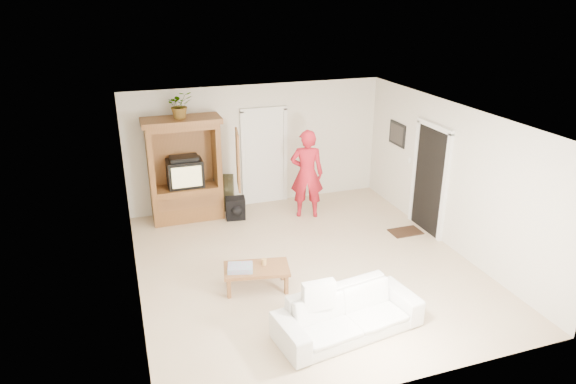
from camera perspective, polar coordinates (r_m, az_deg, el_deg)
name	(u,v)px	position (r m, az deg, el deg)	size (l,w,h in m)	color
floor	(306,266)	(8.86, 1.99, -8.20)	(6.00, 6.00, 0.00)	tan
ceiling	(308,116)	(7.90, 2.24, 8.39)	(6.00, 6.00, 0.00)	white
wall_back	(257,146)	(10.99, -3.46, 5.17)	(5.50, 5.50, 0.00)	silver
wall_front	(403,292)	(5.89, 12.68, -10.78)	(5.50, 5.50, 0.00)	silver
wall_left	(130,218)	(7.82, -17.11, -2.80)	(6.00, 6.00, 0.00)	silver
wall_right	(451,177)	(9.57, 17.71, 1.62)	(6.00, 6.00, 0.00)	silver
armoire	(186,176)	(10.51, -11.22, 1.75)	(1.82, 1.14, 2.10)	brown
door_back	(264,158)	(11.09, -2.64, 3.81)	(0.85, 0.05, 2.04)	white
doorway_right	(430,181)	(10.10, 15.46, 1.23)	(0.05, 0.90, 2.04)	black
framed_picture	(397,134)	(10.97, 12.06, 6.33)	(0.03, 0.60, 0.48)	black
doormat	(405,232)	(10.27, 12.92, -4.32)	(0.60, 0.40, 0.02)	#382316
plant	(180,105)	(10.09, -11.93, 9.46)	(0.47, 0.41, 0.52)	#4C7238
man	(307,174)	(10.40, 2.11, 2.04)	(0.67, 0.44, 1.84)	#AD1725
sofa	(348,314)	(7.21, 6.70, -13.28)	(2.02, 0.79, 0.59)	silver
coffee_table	(257,270)	(8.10, -3.52, -8.66)	(1.10, 0.73, 0.38)	brown
towel	(240,268)	(8.00, -5.33, -8.39)	(0.38, 0.28, 0.08)	#C94399
candle	(264,262)	(8.12, -2.68, -7.75)	(0.08, 0.08, 0.10)	tan
backpack_black	(236,209)	(10.50, -5.85, -1.87)	(0.39, 0.23, 0.48)	black
backpack_olive	(224,193)	(10.99, -7.09, -0.09)	(0.39, 0.29, 0.75)	#47442B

